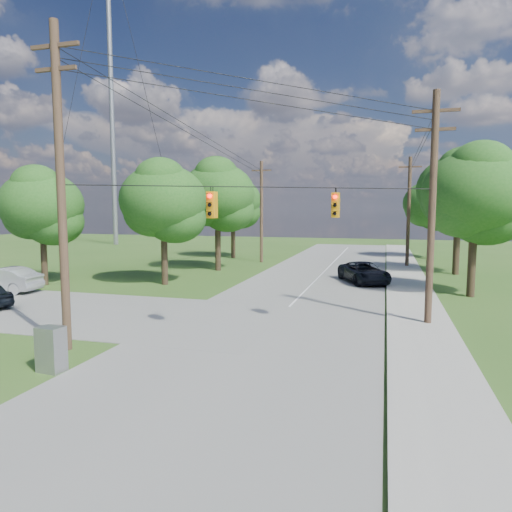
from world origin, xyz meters
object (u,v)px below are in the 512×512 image
(pole_ne, at_px, (432,206))
(pole_north_e, at_px, (409,211))
(car_cross_silver, at_px, (3,280))
(control_cabinet, at_px, (51,349))
(pole_north_w, at_px, (261,211))
(pole_sw, at_px, (61,184))
(car_main_north, at_px, (364,272))

(pole_ne, xyz_separation_m, pole_north_e, (-0.00, 22.00, -0.34))
(car_cross_silver, bearing_deg, control_cabinet, 46.35)
(pole_ne, relative_size, car_cross_silver, 2.16)
(control_cabinet, bearing_deg, pole_ne, 43.16)
(pole_north_w, height_order, control_cabinet, pole_north_w)
(pole_sw, relative_size, car_main_north, 2.27)
(pole_sw, relative_size, car_cross_silver, 2.47)
(pole_north_w, relative_size, control_cabinet, 6.69)
(pole_ne, bearing_deg, pole_north_e, 90.00)
(pole_ne, bearing_deg, car_cross_silver, 177.06)
(pole_ne, bearing_deg, control_cabinet, -141.77)
(car_cross_silver, distance_m, car_main_north, 24.21)
(pole_north_e, xyz_separation_m, pole_north_w, (-13.90, 0.00, 0.00))
(car_main_north, bearing_deg, pole_ne, -97.92)
(pole_north_w, xyz_separation_m, car_main_north, (10.50, -10.45, -4.37))
(pole_north_e, height_order, car_cross_silver, pole_north_e)
(pole_ne, bearing_deg, car_main_north, 106.40)
(car_cross_silver, height_order, control_cabinet, car_cross_silver)
(pole_north_e, distance_m, car_cross_silver, 33.00)
(pole_north_e, xyz_separation_m, car_cross_silver, (-25.33, -20.70, -4.30))
(pole_sw, xyz_separation_m, pole_ne, (13.50, 7.60, -0.76))
(pole_sw, height_order, car_cross_silver, pole_sw)
(pole_sw, bearing_deg, car_main_north, 62.20)
(pole_ne, height_order, control_cabinet, pole_ne)
(pole_ne, height_order, car_cross_silver, pole_ne)
(car_cross_silver, height_order, car_main_north, car_cross_silver)
(pole_ne, distance_m, car_cross_silver, 25.79)
(pole_north_w, bearing_deg, car_main_north, -44.85)
(pole_north_w, xyz_separation_m, control_cabinet, (1.50, -31.77, -4.38))
(pole_ne, distance_m, control_cabinet, 16.48)
(car_cross_silver, bearing_deg, pole_ne, 83.96)
(pole_north_e, relative_size, car_main_north, 1.89)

